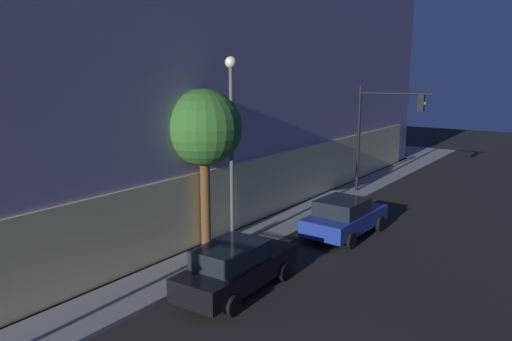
# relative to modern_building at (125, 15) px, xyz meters

# --- Properties ---
(modern_building) EXTENTS (37.10, 25.37, 21.62)m
(modern_building) POSITION_rel_modern_building_xyz_m (0.00, 0.00, 0.00)
(modern_building) COLOR #4C4C51
(modern_building) RESTS_ON ground
(traffic_light_far_corner) EXTENTS (0.56, 4.15, 6.19)m
(traffic_light_far_corner) POSITION_rel_modern_building_xyz_m (5.59, -15.11, -6.43)
(traffic_light_far_corner) COLOR black
(traffic_light_far_corner) RESTS_ON sidewalk_corner
(street_lamp_sidewalk) EXTENTS (0.44, 0.44, 7.52)m
(street_lamp_sidewalk) POSITION_rel_modern_building_xyz_m (-6.52, -13.76, -5.82)
(street_lamp_sidewalk) COLOR #4D4D4D
(street_lamp_sidewalk) RESTS_ON sidewalk_corner
(sidewalk_tree) EXTENTS (3.00, 3.00, 6.33)m
(sidewalk_tree) POSITION_rel_modern_building_xyz_m (-7.06, -12.83, -5.81)
(sidewalk_tree) COLOR brown
(sidewalk_tree) RESTS_ON sidewalk_corner
(car_black) EXTENTS (4.85, 2.10, 1.67)m
(car_black) POSITION_rel_modern_building_xyz_m (-9.43, -16.22, -9.89)
(car_black) COLOR black
(car_black) RESTS_ON ground
(car_blue) EXTENTS (4.68, 2.38, 1.69)m
(car_blue) POSITION_rel_modern_building_xyz_m (-2.23, -16.66, -9.88)
(car_blue) COLOR navy
(car_blue) RESTS_ON ground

